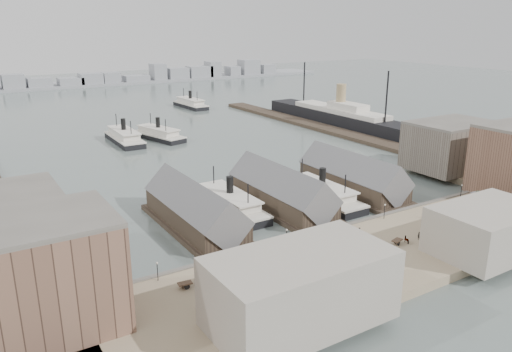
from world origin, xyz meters
TOP-DOWN VIEW (x-y plane):
  - ground at (0.00, 0.00)m, footprint 900.00×900.00m
  - quay at (0.00, -20.00)m, footprint 180.00×30.00m
  - seawall at (0.00, -5.20)m, footprint 180.00×1.20m
  - east_wharf at (78.00, 90.00)m, footprint 10.00×180.00m
  - ferry_shed_west at (-26.00, 16.88)m, footprint 14.00×42.00m
  - ferry_shed_center at (0.00, 16.88)m, footprint 14.00×42.00m
  - ferry_shed_east at (26.00, 16.88)m, footprint 14.00×42.00m
  - warehouse_west_front at (-70.00, -12.00)m, footprint 32.00×18.00m
  - warehouse_east_back at (68.00, 15.00)m, footprint 28.00×20.00m
  - street_bldg_center at (20.00, -32.00)m, footprint 24.00×16.00m
  - street_bldg_west at (-30.00, -32.00)m, footprint 30.00×16.00m
  - lamp_post_far_w at (-45.00, -7.00)m, footprint 0.44×0.44m
  - lamp_post_near_w at (-15.00, -7.00)m, footprint 0.44×0.44m
  - lamp_post_near_e at (15.00, -7.00)m, footprint 0.44×0.44m
  - lamp_post_far_e at (45.00, -7.00)m, footprint 0.44×0.44m
  - far_shore at (-2.07, 334.14)m, footprint 500.00×40.00m
  - ferry_docked_west at (-13.00, 22.36)m, footprint 8.86×29.53m
  - ferry_docked_east at (13.00, 15.26)m, footprint 8.94×29.79m
  - ferry_open_near at (-11.94, 117.77)m, footprint 9.79×31.14m
  - ferry_open_mid at (2.95, 116.40)m, footprint 15.86×30.21m
  - ferry_open_far at (51.24, 188.06)m, footprint 10.66×30.70m
  - ocean_steamer at (92.00, 98.33)m, footprint 14.05×102.70m
  - tram at (43.31, -16.42)m, footprint 3.24×9.72m
  - horse_cart_left at (-39.97, -12.17)m, footprint 4.72×1.86m
  - horse_cart_center at (-1.41, -22.03)m, footprint 4.96×2.35m
  - horse_cart_right at (8.02, -20.04)m, footprint 4.80×2.65m
  - pedestrian_0 at (-53.58, -15.80)m, footprint 0.71×0.73m
  - pedestrian_1 at (-36.45, -18.32)m, footprint 1.05×1.09m
  - pedestrian_2 at (-28.86, -10.07)m, footprint 1.34×1.08m
  - pedestrian_3 at (-10.45, -21.43)m, footprint 0.96×0.49m
  - pedestrian_4 at (2.96, -10.93)m, footprint 0.73×0.92m
  - pedestrian_5 at (12.40, -20.22)m, footprint 0.65×0.77m
  - pedestrian_6 at (23.72, -11.97)m, footprint 0.72×0.87m
  - pedestrian_7 at (31.53, -22.58)m, footprint 1.19×1.26m
  - pedestrian_8 at (33.57, -16.06)m, footprint 1.12×0.94m
  - pedestrian_10 at (-12.90, -8.63)m, footprint 0.86×0.96m
  - pedestrian_11 at (29.07, -24.20)m, footprint 0.96×0.49m

SIDE VIEW (x-z plane):
  - ground at x=0.00m, z-range 0.00..0.00m
  - east_wharf at x=78.00m, z-range 0.00..1.60m
  - quay at x=0.00m, z-range 0.00..2.00m
  - seawall at x=0.00m, z-range 0.00..2.30m
  - ferry_open_mid at x=2.95m, z-range -2.75..7.59m
  - ferry_docked_west at x=-13.00m, z-range -2.80..7.74m
  - ferry_docked_east at x=13.00m, z-range -2.83..7.81m
  - ferry_open_far at x=51.24m, z-range -2.87..7.94m
  - ferry_open_near at x=-11.94m, z-range -2.94..8.13m
  - pedestrian_10 at x=-12.90m, z-range 2.00..3.56m
  - pedestrian_11 at x=29.07m, z-range 2.00..3.57m
  - pedestrian_3 at x=-10.45m, z-range 2.00..3.58m
  - horse_cart_left at x=-39.97m, z-range 2.02..3.56m
  - horse_cart_right at x=8.02m, z-range 2.02..3.58m
  - horse_cart_center at x=-1.41m, z-range 2.02..3.58m
  - pedestrian_0 at x=-53.58m, z-range 2.00..3.62m
  - pedestrian_6 at x=23.72m, z-range 2.00..3.63m
  - pedestrian_4 at x=2.96m, z-range 2.00..3.65m
  - pedestrian_7 at x=31.53m, z-range 2.00..3.72m
  - pedestrian_1 at x=-36.45m, z-range 2.00..3.76m
  - pedestrian_8 at x=33.57m, z-range 2.00..3.79m
  - pedestrian_5 at x=12.40m, z-range 2.00..3.80m
  - pedestrian_2 at x=-28.86m, z-range 2.00..3.81m
  - tram at x=43.31m, z-range 2.04..5.44m
  - far_shore at x=-2.07m, z-range -3.96..11.77m
  - ocean_steamer at x=92.00m, z-range -5.85..14.69m
  - ferry_shed_west at x=-26.00m, z-range -1.66..10.94m
  - ferry_shed_center at x=0.00m, z-range -1.66..10.94m
  - ferry_shed_east at x=26.00m, z-range -1.66..10.94m
  - lamp_post_far_w at x=-45.00m, z-range 2.75..6.67m
  - lamp_post_near_w at x=-15.00m, z-range 2.75..6.67m
  - lamp_post_near_e at x=15.00m, z-range 2.75..6.67m
  - lamp_post_far_e at x=45.00m, z-range 2.75..6.67m
  - street_bldg_center at x=20.00m, z-range 2.00..12.00m
  - street_bldg_west at x=-30.00m, z-range 2.00..14.00m
  - warehouse_east_back at x=68.00m, z-range 2.00..17.00m
  - warehouse_west_front at x=-70.00m, z-range 2.00..20.00m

